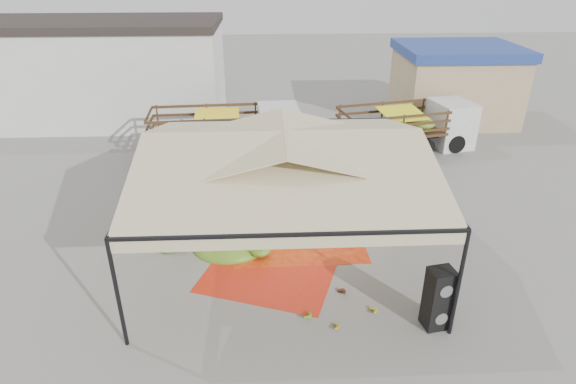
{
  "coord_description": "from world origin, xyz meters",
  "views": [
    {
      "loc": [
        -0.49,
        -13.01,
        8.58
      ],
      "look_at": [
        0.2,
        1.5,
        1.3
      ],
      "focal_mm": 30.0,
      "sensor_mm": 36.0,
      "label": 1
    }
  ],
  "objects_px": {
    "truck_right": "(412,122)",
    "truck_left": "(231,128)",
    "speaker_stack": "(438,299)",
    "vendor": "(310,185)",
    "banana_heap": "(245,211)"
  },
  "relations": [
    {
      "from": "speaker_stack",
      "to": "banana_heap",
      "type": "bearing_deg",
      "value": 123.36
    },
    {
      "from": "speaker_stack",
      "to": "vendor",
      "type": "distance_m",
      "value": 7.11
    },
    {
      "from": "banana_heap",
      "to": "truck_right",
      "type": "xyz_separation_m",
      "value": [
        7.71,
        7.05,
        0.69
      ]
    },
    {
      "from": "speaker_stack",
      "to": "truck_right",
      "type": "height_order",
      "value": "truck_right"
    },
    {
      "from": "vendor",
      "to": "truck_right",
      "type": "xyz_separation_m",
      "value": [
        5.33,
        5.55,
        0.51
      ]
    },
    {
      "from": "truck_left",
      "to": "truck_right",
      "type": "relative_size",
      "value": 1.02
    },
    {
      "from": "banana_heap",
      "to": "truck_right",
      "type": "distance_m",
      "value": 10.47
    },
    {
      "from": "speaker_stack",
      "to": "truck_left",
      "type": "distance_m",
      "value": 13.01
    },
    {
      "from": "banana_heap",
      "to": "truck_right",
      "type": "relative_size",
      "value": 0.93
    },
    {
      "from": "speaker_stack",
      "to": "truck_right",
      "type": "distance_m",
      "value": 12.48
    },
    {
      "from": "truck_right",
      "to": "truck_left",
      "type": "bearing_deg",
      "value": 170.92
    },
    {
      "from": "truck_right",
      "to": "speaker_stack",
      "type": "bearing_deg",
      "value": -115.19
    },
    {
      "from": "speaker_stack",
      "to": "truck_left",
      "type": "xyz_separation_m",
      "value": [
        -5.77,
        11.65,
        0.56
      ]
    },
    {
      "from": "banana_heap",
      "to": "truck_right",
      "type": "height_order",
      "value": "truck_right"
    },
    {
      "from": "speaker_stack",
      "to": "vendor",
      "type": "height_order",
      "value": "speaker_stack"
    }
  ]
}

